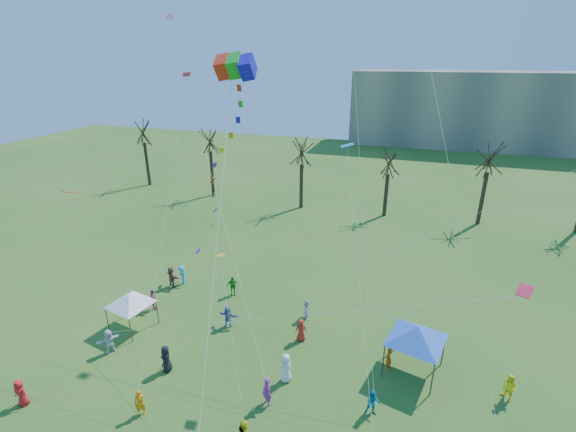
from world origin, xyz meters
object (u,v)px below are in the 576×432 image
(big_box_kite, at_px, (225,178))
(canopy_tent_white, at_px, (130,299))
(canopy_tent_blue, at_px, (417,333))
(distant_building, at_px, (502,111))

(big_box_kite, bearing_deg, canopy_tent_white, 167.20)
(canopy_tent_blue, bearing_deg, big_box_kite, -159.89)
(canopy_tent_blue, bearing_deg, distant_building, 78.59)
(distant_building, distance_m, canopy_tent_blue, 74.24)
(distant_building, distance_m, canopy_tent_white, 81.62)
(distant_building, bearing_deg, big_box_kite, -107.89)
(canopy_tent_white, distance_m, canopy_tent_blue, 18.90)
(canopy_tent_white, xyz_separation_m, canopy_tent_blue, (18.82, 1.64, 0.46))
(canopy_tent_white, bearing_deg, distant_building, 65.73)
(big_box_kite, xyz_separation_m, canopy_tent_white, (-8.85, 2.01, -10.02))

